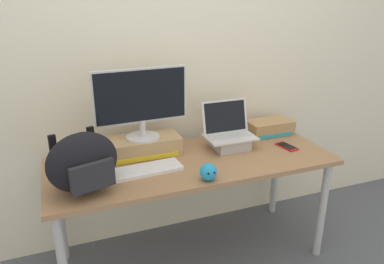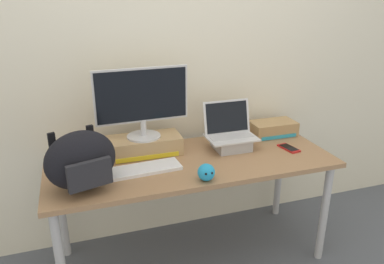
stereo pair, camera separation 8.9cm
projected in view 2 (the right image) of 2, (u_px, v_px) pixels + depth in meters
name	position (u px, v px, depth m)	size (l,w,h in m)	color
ground_plane	(192.00, 255.00, 2.53)	(20.00, 20.00, 0.00)	#515660
back_wall	(171.00, 54.00, 2.46)	(7.00, 0.10, 2.60)	silver
desk	(192.00, 170.00, 2.30)	(1.74, 0.68, 0.72)	#99704C
toner_box_yellow	(144.00, 145.00, 2.33)	(0.46, 0.22, 0.11)	tan
desktop_monitor	(142.00, 101.00, 2.23)	(0.58, 0.21, 0.44)	silver
open_laptop	(231.00, 139.00, 2.42)	(0.32, 0.23, 0.30)	#ADADB2
external_keyboard	(144.00, 169.00, 2.12)	(0.44, 0.18, 0.02)	white
messenger_backpack	(81.00, 160.00, 1.89)	(0.41, 0.32, 0.31)	black
coffee_mug	(69.00, 165.00, 2.10)	(0.13, 0.09, 0.09)	black
cell_phone	(289.00, 148.00, 2.42)	(0.10, 0.16, 0.01)	red
plush_toy	(206.00, 172.00, 2.00)	(0.10, 0.10, 0.10)	#2393CC
toner_box_cyan	(273.00, 128.00, 2.64)	(0.32, 0.18, 0.10)	#A88456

